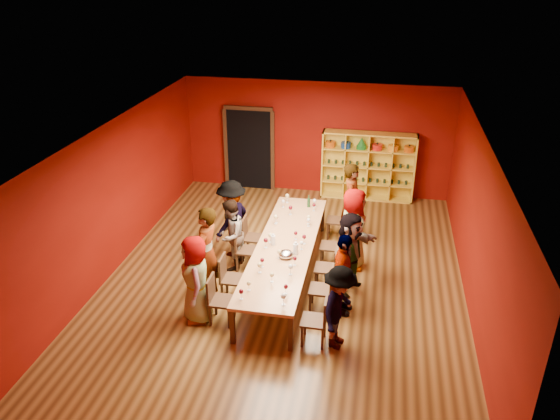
% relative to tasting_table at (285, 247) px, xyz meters
% --- Properties ---
extents(room_shell, '(7.10, 9.10, 3.04)m').
position_rel_tasting_table_xyz_m(room_shell, '(0.00, 0.00, 0.80)').
color(room_shell, '#513315').
rests_on(room_shell, ground).
extents(tasting_table, '(1.10, 4.50, 0.75)m').
position_rel_tasting_table_xyz_m(tasting_table, '(0.00, 0.00, 0.00)').
color(tasting_table, '#A87246').
rests_on(tasting_table, ground).
extents(doorway, '(1.40, 0.17, 2.30)m').
position_rel_tasting_table_xyz_m(doorway, '(-1.80, 4.43, 0.42)').
color(doorway, black).
rests_on(doorway, ground).
extents(shelving_unit, '(2.40, 0.40, 1.80)m').
position_rel_tasting_table_xyz_m(shelving_unit, '(1.40, 4.32, 0.28)').
color(shelving_unit, gold).
rests_on(shelving_unit, ground).
extents(chair_person_left_0, '(0.42, 0.42, 0.89)m').
position_rel_tasting_table_xyz_m(chair_person_left_0, '(-0.91, -1.63, -0.20)').
color(chair_person_left_0, black).
rests_on(chair_person_left_0, ground).
extents(person_left_0, '(0.72, 0.91, 1.64)m').
position_rel_tasting_table_xyz_m(person_left_0, '(-1.28, -1.63, 0.12)').
color(person_left_0, '#141938').
rests_on(person_left_0, ground).
extents(chair_person_left_1, '(0.42, 0.42, 0.89)m').
position_rel_tasting_table_xyz_m(chair_person_left_1, '(-0.91, -0.91, -0.20)').
color(chair_person_left_1, black).
rests_on(chair_person_left_1, ground).
extents(person_left_1, '(0.57, 0.73, 1.85)m').
position_rel_tasting_table_xyz_m(person_left_1, '(-1.31, -0.91, 0.23)').
color(person_left_1, pink).
rests_on(person_left_1, ground).
extents(chair_person_left_2, '(0.42, 0.42, 0.89)m').
position_rel_tasting_table_xyz_m(chair_person_left_2, '(-0.91, 0.19, -0.20)').
color(chair_person_left_2, black).
rests_on(chair_person_left_2, ground).
extents(person_left_2, '(0.44, 0.75, 1.51)m').
position_rel_tasting_table_xyz_m(person_left_2, '(-1.17, 0.19, 0.06)').
color(person_left_2, '#4D4E52').
rests_on(person_left_2, ground).
extents(chair_person_left_3, '(0.42, 0.42, 0.89)m').
position_rel_tasting_table_xyz_m(chair_person_left_3, '(-0.91, 0.74, -0.20)').
color(chair_person_left_3, black).
rests_on(chair_person_left_3, ground).
extents(person_left_3, '(0.74, 1.18, 1.70)m').
position_rel_tasting_table_xyz_m(person_left_3, '(-1.28, 0.74, 0.15)').
color(person_left_3, '#C3838D').
rests_on(person_left_3, ground).
extents(chair_person_right_0, '(0.42, 0.42, 0.89)m').
position_rel_tasting_table_xyz_m(chair_person_right_0, '(0.91, -1.88, -0.20)').
color(chair_person_right_0, black).
rests_on(chair_person_right_0, ground).
extents(person_right_0, '(0.61, 1.03, 1.49)m').
position_rel_tasting_table_xyz_m(person_right_0, '(1.23, -1.88, 0.05)').
color(person_right_0, beige).
rests_on(person_right_0, ground).
extents(chair_person_right_1, '(0.42, 0.42, 0.89)m').
position_rel_tasting_table_xyz_m(chair_person_right_1, '(0.91, -0.94, -0.20)').
color(chair_person_right_1, black).
rests_on(chair_person_right_1, ground).
extents(person_right_1, '(0.54, 0.97, 1.57)m').
position_rel_tasting_table_xyz_m(person_right_1, '(1.20, -0.94, 0.09)').
color(person_right_1, pink).
rests_on(person_right_1, ground).
extents(chair_person_right_2, '(0.42, 0.42, 0.89)m').
position_rel_tasting_table_xyz_m(chair_person_right_2, '(0.91, -0.20, -0.20)').
color(chair_person_right_2, black).
rests_on(chair_person_right_2, ground).
extents(person_right_2, '(0.98, 1.57, 1.64)m').
position_rel_tasting_table_xyz_m(person_right_2, '(1.28, -0.20, 0.12)').
color(person_right_2, silver).
rests_on(person_right_2, ground).
extents(chair_person_right_3, '(0.42, 0.42, 0.89)m').
position_rel_tasting_table_xyz_m(chair_person_right_3, '(0.91, 0.69, -0.20)').
color(chair_person_right_3, black).
rests_on(chair_person_right_3, ground).
extents(person_right_3, '(0.49, 0.87, 1.75)m').
position_rel_tasting_table_xyz_m(person_right_3, '(1.27, 0.69, 0.17)').
color(person_right_3, '#4A4B4F').
rests_on(person_right_3, ground).
extents(chair_person_right_4, '(0.42, 0.42, 0.89)m').
position_rel_tasting_table_xyz_m(chair_person_right_4, '(0.91, 1.90, -0.20)').
color(chair_person_right_4, black).
rests_on(chair_person_right_4, ground).
extents(person_right_4, '(0.52, 0.69, 1.82)m').
position_rel_tasting_table_xyz_m(person_right_4, '(1.15, 1.90, 0.21)').
color(person_right_4, '#C88693').
rests_on(person_right_4, ground).
extents(wine_glass_0, '(0.08, 0.08, 0.20)m').
position_rel_tasting_table_xyz_m(wine_glass_0, '(0.36, 0.11, 0.20)').
color(wine_glass_0, silver).
rests_on(wine_glass_0, tasting_table).
extents(wine_glass_1, '(0.07, 0.07, 0.18)m').
position_rel_tasting_table_xyz_m(wine_glass_1, '(0.34, -0.12, 0.18)').
color(wine_glass_1, silver).
rests_on(wine_glass_1, tasting_table).
extents(wine_glass_2, '(0.07, 0.07, 0.18)m').
position_rel_tasting_table_xyz_m(wine_glass_2, '(-0.02, -0.53, 0.18)').
color(wine_glass_2, silver).
rests_on(wine_glass_2, tasting_table).
extents(wine_glass_3, '(0.08, 0.08, 0.21)m').
position_rel_tasting_table_xyz_m(wine_glass_3, '(-0.26, -1.10, 0.20)').
color(wine_glass_3, silver).
rests_on(wine_glass_3, tasting_table).
extents(wine_glass_4, '(0.08, 0.08, 0.19)m').
position_rel_tasting_table_xyz_m(wine_glass_4, '(0.32, -1.67, 0.19)').
color(wine_glass_4, silver).
rests_on(wine_glass_4, tasting_table).
extents(wine_glass_5, '(0.09, 0.09, 0.22)m').
position_rel_tasting_table_xyz_m(wine_glass_5, '(0.29, -1.06, 0.21)').
color(wine_glass_5, silver).
rests_on(wine_glass_5, tasting_table).
extents(wine_glass_6, '(0.07, 0.07, 0.18)m').
position_rel_tasting_table_xyz_m(wine_glass_6, '(-0.36, 1.71, 0.18)').
color(wine_glass_6, silver).
rests_on(wine_glass_6, tasting_table).
extents(wine_glass_7, '(0.09, 0.09, 0.22)m').
position_rel_tasting_table_xyz_m(wine_glass_7, '(-0.32, 1.97, 0.21)').
color(wine_glass_7, silver).
rests_on(wine_glass_7, tasting_table).
extents(wine_glass_8, '(0.07, 0.07, 0.18)m').
position_rel_tasting_table_xyz_m(wine_glass_8, '(0.16, 0.26, 0.18)').
color(wine_glass_8, silver).
rests_on(wine_glass_8, tasting_table).
extents(wine_glass_9, '(0.07, 0.07, 0.18)m').
position_rel_tasting_table_xyz_m(wine_glass_9, '(-0.36, 0.91, 0.18)').
color(wine_glass_9, silver).
rests_on(wine_glass_9, tasting_table).
extents(wine_glass_10, '(0.07, 0.07, 0.18)m').
position_rel_tasting_table_xyz_m(wine_glass_10, '(-0.32, -1.68, 0.18)').
color(wine_glass_10, silver).
rests_on(wine_glass_10, tasting_table).
extents(wine_glass_11, '(0.08, 0.08, 0.20)m').
position_rel_tasting_table_xyz_m(wine_glass_11, '(0.33, 1.85, 0.19)').
color(wine_glass_11, silver).
rests_on(wine_glass_11, tasting_table).
extents(wine_glass_12, '(0.09, 0.09, 0.21)m').
position_rel_tasting_table_xyz_m(wine_glass_12, '(-0.35, -0.18, 0.21)').
color(wine_glass_12, silver).
rests_on(wine_glass_12, tasting_table).
extents(wine_glass_13, '(0.09, 0.09, 0.21)m').
position_rel_tasting_table_xyz_m(wine_glass_13, '(-0.36, 0.86, 0.21)').
color(wine_glass_13, silver).
rests_on(wine_glass_13, tasting_table).
extents(wine_glass_14, '(0.07, 0.07, 0.19)m').
position_rel_tasting_table_xyz_m(wine_glass_14, '(0.34, 1.65, 0.19)').
color(wine_glass_14, silver).
rests_on(wine_glass_14, tasting_table).
extents(wine_glass_15, '(0.08, 0.08, 0.19)m').
position_rel_tasting_table_xyz_m(wine_glass_15, '(0.31, -0.73, 0.19)').
color(wine_glass_15, silver).
rests_on(wine_glass_15, tasting_table).
extents(wine_glass_16, '(0.09, 0.09, 0.22)m').
position_rel_tasting_table_xyz_m(wine_glass_16, '(0.33, -1.98, 0.21)').
color(wine_glass_16, silver).
rests_on(wine_glass_16, tasting_table).
extents(wine_glass_17, '(0.09, 0.09, 0.21)m').
position_rel_tasting_table_xyz_m(wine_glass_17, '(-0.31, 0.04, 0.21)').
color(wine_glass_17, silver).
rests_on(wine_glass_17, tasting_table).
extents(wine_glass_18, '(0.08, 0.08, 0.19)m').
position_rel_tasting_table_xyz_m(wine_glass_18, '(0.33, 0.88, 0.19)').
color(wine_glass_18, silver).
rests_on(wine_glass_18, tasting_table).
extents(wine_glass_19, '(0.08, 0.08, 0.20)m').
position_rel_tasting_table_xyz_m(wine_glass_19, '(-0.38, -1.96, 0.19)').
color(wine_glass_19, silver).
rests_on(wine_glass_19, tasting_table).
extents(wine_glass_20, '(0.08, 0.08, 0.21)m').
position_rel_tasting_table_xyz_m(wine_glass_20, '(0.32, 0.98, 0.20)').
color(wine_glass_20, silver).
rests_on(wine_glass_20, tasting_table).
extents(wine_glass_21, '(0.09, 0.09, 0.22)m').
position_rel_tasting_table_xyz_m(wine_glass_21, '(-0.14, 1.36, 0.21)').
color(wine_glass_21, silver).
rests_on(wine_glass_21, tasting_table).
extents(wine_glass_22, '(0.08, 0.08, 0.19)m').
position_rel_tasting_table_xyz_m(wine_glass_22, '(-0.26, -0.90, 0.19)').
color(wine_glass_22, silver).
rests_on(wine_glass_22, tasting_table).
extents(wine_glass_23, '(0.07, 0.07, 0.19)m').
position_rel_tasting_table_xyz_m(wine_glass_23, '(0.01, -1.35, 0.19)').
color(wine_glass_23, silver).
rests_on(wine_glass_23, tasting_table).
extents(spittoon_bowl, '(0.28, 0.28, 0.16)m').
position_rel_tasting_table_xyz_m(spittoon_bowl, '(0.10, -0.47, 0.12)').
color(spittoon_bowl, '#B3B6BA').
rests_on(spittoon_bowl, tasting_table).
extents(carafe_a, '(0.09, 0.09, 0.23)m').
position_rel_tasting_table_xyz_m(carafe_a, '(-0.24, -0.04, 0.16)').
color(carafe_a, silver).
rests_on(carafe_a, tasting_table).
extents(carafe_b, '(0.13, 0.13, 0.26)m').
position_rel_tasting_table_xyz_m(carafe_b, '(0.26, -0.32, 0.17)').
color(carafe_b, silver).
rests_on(carafe_b, tasting_table).
extents(wine_bottle, '(0.09, 0.09, 0.28)m').
position_rel_tasting_table_xyz_m(wine_bottle, '(0.20, 1.83, 0.16)').
color(wine_bottle, '#153B1C').
rests_on(wine_bottle, tasting_table).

